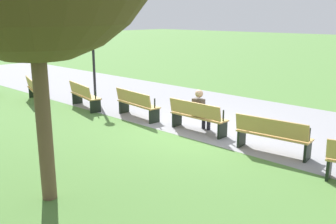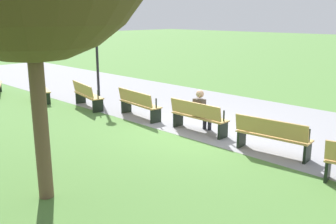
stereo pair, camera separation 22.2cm
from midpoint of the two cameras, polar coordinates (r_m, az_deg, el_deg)
The scene contains 9 objects.
ground_plane at distance 10.77m, azimuth 5.26°, elevation -2.98°, with size 120.00×120.00×0.00m, color #54843D.
path_paving at distance 12.44m, azimuth 11.57°, elevation -0.85°, with size 37.94×5.56×0.01m, color #939399.
bench_2 at distance 15.34m, azimuth -18.28°, elevation 3.34°, with size 1.81×1.00×0.89m.
bench_3 at distance 13.70m, azimuth -11.58°, elevation 2.55°, with size 1.81×0.83×0.89m.
bench_4 at distance 12.11m, azimuth -3.91°, elevation 1.29°, with size 1.79×0.66×0.89m.
bench_5 at distance 10.59m, azimuth 5.08°, elevation -0.62°, with size 1.75×0.47×0.89m.
bench_6 at distance 9.22m, azimuth 15.92°, elevation -3.38°, with size 1.79×0.66×0.89m.
person_seated at distance 10.66m, azimuth 5.60°, elevation 0.37°, with size 0.32×0.52×1.20m.
lamp_post at distance 15.10m, azimuth -10.29°, elevation 12.49°, with size 0.32×0.32×3.99m.
Camera 2 is at (6.60, -7.89, 3.17)m, focal length 40.90 mm.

